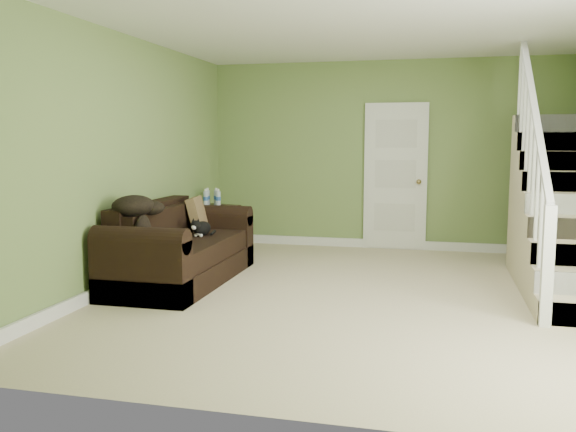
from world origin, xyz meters
The scene contains 15 objects.
floor centered at (0.00, 0.00, 0.00)m, with size 5.00×5.50×0.01m, color #BDAD89.
ceiling centered at (0.00, 0.00, 2.60)m, with size 5.00×5.50×0.01m, color white.
wall_back centered at (0.00, 2.75, 1.30)m, with size 5.00×0.04×2.60m, color olive.
wall_front centered at (0.00, -2.75, 1.30)m, with size 5.00×0.04×2.60m, color olive.
wall_left centered at (-2.50, 0.00, 1.30)m, with size 0.04×5.50×2.60m, color olive.
baseboard_back centered at (0.00, 2.72, 0.06)m, with size 5.00×0.04×0.12m, color white.
baseboard_left centered at (-2.47, 0.00, 0.06)m, with size 0.04×5.50×0.12m, color white.
door centered at (0.10, 2.71, 1.01)m, with size 0.86×0.12×2.02m.
staircase centered at (1.99, 0.97, 0.64)m, with size 1.00×2.51×2.82m.
sofa centered at (-2.02, 0.16, 0.32)m, with size 0.93×2.15×0.85m.
side_table centered at (-2.24, 1.81, 0.33)m, with size 0.67×0.67×0.87m.
cat centered at (-1.86, 0.43, 0.54)m, with size 0.21×0.45×0.22m.
banana centered at (-1.85, -0.28, 0.49)m, with size 0.06×0.22×0.06m, color gold.
throw_pillow centered at (-2.05, 0.79, 0.65)m, with size 0.10×0.42×0.42m, color #4F311F.
throw_blanket centered at (-2.21, -0.45, 0.88)m, with size 0.38×0.50×0.21m, color black.
Camera 1 is at (0.66, -5.82, 1.52)m, focal length 38.00 mm.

